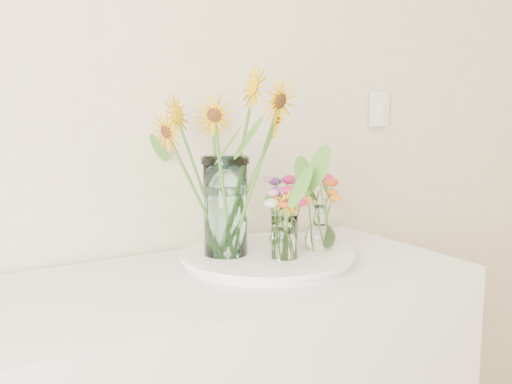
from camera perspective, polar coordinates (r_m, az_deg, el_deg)
tray at (r=1.77m, az=0.98°, el=-5.94°), size 0.45×0.45×0.02m
mason_jar at (r=1.72m, az=-2.73°, el=-1.29°), size 0.15×0.15×0.27m
sunflower_bouquet at (r=1.70m, az=-2.76°, el=2.60°), size 0.79×0.79×0.51m
small_vase_a at (r=1.69m, az=2.55°, el=-4.10°), size 0.09×0.09×0.12m
wildflower_posy_a at (r=1.68m, az=2.56°, el=-2.61°), size 0.17×0.17×0.21m
small_vase_b at (r=1.80m, az=5.71°, el=-3.19°), size 0.10×0.10×0.13m
wildflower_posy_b at (r=1.79m, az=5.73°, el=-1.78°), size 0.20×0.20×0.22m
small_vase_c at (r=1.86m, az=2.36°, el=-2.95°), size 0.07×0.07×0.11m
wildflower_posy_c at (r=1.85m, az=2.36°, el=-1.59°), size 0.17×0.17×0.20m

